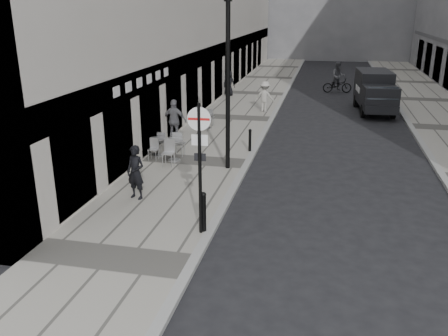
# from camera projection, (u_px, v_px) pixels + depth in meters

# --- Properties ---
(sidewalk) EXTENTS (4.00, 60.00, 0.12)m
(sidewalk) POSITION_uv_depth(u_px,v_px,m) (234.00, 118.00, 25.43)
(sidewalk) COLOR gray
(sidewalk) RESTS_ON ground
(walking_man) EXTENTS (0.70, 0.56, 1.68)m
(walking_man) POSITION_uv_depth(u_px,v_px,m) (136.00, 172.00, 14.46)
(walking_man) COLOR black
(walking_man) RESTS_ON sidewalk
(sign_post) EXTENTS (0.59, 0.10, 3.45)m
(sign_post) POSITION_uv_depth(u_px,v_px,m) (200.00, 152.00, 11.78)
(sign_post) COLOR black
(sign_post) RESTS_ON sidewalk
(lamppost) EXTENTS (0.28, 0.28, 6.14)m
(lamppost) POSITION_uv_depth(u_px,v_px,m) (228.00, 74.00, 16.37)
(lamppost) COLOR black
(lamppost) RESTS_ON sidewalk
(bollard_near) EXTENTS (0.14, 0.14, 1.03)m
(bollard_near) POSITION_uv_depth(u_px,v_px,m) (204.00, 213.00, 12.42)
(bollard_near) COLOR black
(bollard_near) RESTS_ON sidewalk
(bollard_far) EXTENTS (0.12, 0.12, 0.87)m
(bollard_far) POSITION_uv_depth(u_px,v_px,m) (250.00, 141.00, 19.35)
(bollard_far) COLOR black
(bollard_far) RESTS_ON sidewalk
(panel_van) EXTENTS (2.15, 4.93, 2.26)m
(panel_van) POSITION_uv_depth(u_px,v_px,m) (375.00, 90.00, 26.92)
(panel_van) COLOR black
(panel_van) RESTS_ON ground
(cyclist) EXTENTS (2.05, 0.96, 2.13)m
(cyclist) POSITION_uv_depth(u_px,v_px,m) (338.00, 81.00, 33.03)
(cyclist) COLOR black
(cyclist) RESTS_ON ground
(pedestrian_a) EXTENTS (1.13, 0.54, 1.86)m
(pedestrian_a) POSITION_uv_depth(u_px,v_px,m) (175.00, 121.00, 20.58)
(pedestrian_a) COLOR slate
(pedestrian_a) RESTS_ON sidewalk
(pedestrian_b) EXTENTS (1.21, 0.86, 1.71)m
(pedestrian_b) POSITION_uv_depth(u_px,v_px,m) (265.00, 97.00, 26.47)
(pedestrian_b) COLOR #AFAAA1
(pedestrian_b) RESTS_ON sidewalk
(pedestrian_c) EXTENTS (0.89, 0.69, 1.63)m
(pedestrian_c) POSITION_uv_depth(u_px,v_px,m) (229.00, 83.00, 31.33)
(pedestrian_c) COLOR black
(pedestrian_c) RESTS_ON sidewalk
(cafe_table_near) EXTENTS (0.77, 1.73, 0.99)m
(cafe_table_near) POSITION_uv_depth(u_px,v_px,m) (174.00, 148.00, 18.14)
(cafe_table_near) COLOR silver
(cafe_table_near) RESTS_ON sidewalk
(cafe_table_mid) EXTENTS (0.66, 1.48, 0.84)m
(cafe_table_mid) POSITION_uv_depth(u_px,v_px,m) (158.00, 145.00, 18.75)
(cafe_table_mid) COLOR #B5B5B7
(cafe_table_mid) RESTS_ON sidewalk
(cafe_table_far) EXTENTS (0.66, 1.49, 0.85)m
(cafe_table_far) POSITION_uv_depth(u_px,v_px,m) (207.00, 120.00, 22.99)
(cafe_table_far) COLOR #ACACAE
(cafe_table_far) RESTS_ON sidewalk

